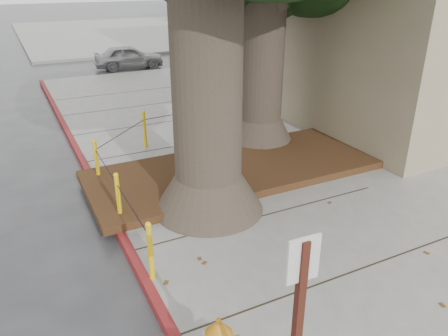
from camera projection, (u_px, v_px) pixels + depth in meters
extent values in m
plane|color=#28282B|center=(308.00, 296.00, 6.21)|extent=(140.00, 140.00, 0.00)
cube|color=slate|center=(446.00, 157.00, 10.67)|extent=(16.00, 26.00, 0.15)
cube|color=slate|center=(133.00, 32.00, 33.09)|extent=(16.00, 20.00, 0.15)
cube|color=maroon|center=(123.00, 239.00, 7.40)|extent=(0.14, 26.00, 0.16)
cube|color=black|center=(235.00, 169.00, 9.66)|extent=(6.40, 2.60, 0.16)
cone|color=#4C3F33|center=(209.00, 192.00, 8.08)|extent=(2.04, 2.04, 0.70)
cylinder|color=#4C3F33|center=(207.00, 83.00, 7.25)|extent=(1.20, 1.20, 4.22)
cone|color=#4C3F33|center=(260.00, 131.00, 11.19)|extent=(1.77, 1.77, 0.70)
cylinder|color=#4C3F33|center=(262.00, 59.00, 10.44)|extent=(1.04, 1.04, 3.84)
cylinder|color=yellow|center=(150.00, 252.00, 6.17)|extent=(0.08, 0.08, 0.90)
sphere|color=yellow|center=(148.00, 225.00, 5.98)|extent=(0.09, 0.09, 0.09)
cylinder|color=yellow|center=(118.00, 198.00, 7.63)|extent=(0.08, 0.08, 0.90)
sphere|color=yellow|center=(116.00, 175.00, 7.45)|extent=(0.09, 0.09, 0.09)
cylinder|color=yellow|center=(97.00, 162.00, 9.10)|extent=(0.08, 0.08, 0.90)
sphere|color=yellow|center=(94.00, 142.00, 8.92)|extent=(0.09, 0.09, 0.09)
cylinder|color=yellow|center=(145.00, 130.00, 10.94)|extent=(0.08, 0.08, 0.90)
sphere|color=yellow|center=(143.00, 113.00, 10.75)|extent=(0.09, 0.09, 0.09)
cylinder|color=yellow|center=(220.00, 116.00, 12.00)|extent=(0.08, 0.08, 0.90)
sphere|color=yellow|center=(220.00, 100.00, 11.82)|extent=(0.09, 0.09, 0.09)
cylinder|color=black|center=(131.00, 207.00, 6.79)|extent=(0.02, 1.80, 0.02)
cylinder|color=black|center=(105.00, 166.00, 8.26)|extent=(0.02, 1.80, 0.02)
cylinder|color=black|center=(122.00, 133.00, 9.91)|extent=(1.51, 1.51, 0.02)
cylinder|color=black|center=(184.00, 113.00, 11.36)|extent=(2.20, 0.22, 0.02)
cylinder|color=orange|center=(219.00, 336.00, 4.54)|extent=(0.33, 0.33, 0.08)
cone|color=orange|center=(219.00, 329.00, 4.49)|extent=(0.31, 0.31, 0.15)
cylinder|color=orange|center=(219.00, 321.00, 4.45)|extent=(0.06, 0.06, 0.05)
cube|color=silver|center=(303.00, 260.00, 2.88)|extent=(0.25, 0.03, 0.35)
imported|color=#9F9EA3|center=(129.00, 57.00, 20.72)|extent=(3.31, 1.59, 1.09)
imported|color=maroon|center=(306.00, 38.00, 25.66)|extent=(4.11, 1.79, 1.31)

